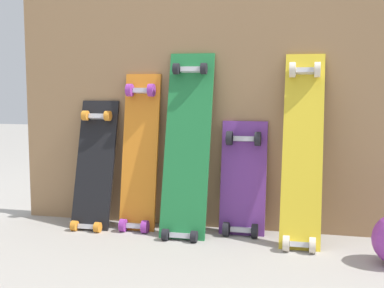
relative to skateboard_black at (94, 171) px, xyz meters
name	(u,v)px	position (x,y,z in m)	size (l,w,h in m)	color
ground_plane	(195,229)	(0.53, 0.07, -0.29)	(12.00, 12.00, 0.00)	#9E9991
plywood_wall_panel	(198,85)	(0.53, 0.14, 0.45)	(1.95, 0.04, 1.48)	#99724C
skateboard_black	(94,171)	(0.00, 0.00, 0.00)	(0.21, 0.26, 0.73)	black
skateboard_orange	(139,158)	(0.24, 0.02, 0.07)	(0.19, 0.22, 0.86)	orange
skateboard_green	(187,151)	(0.50, -0.02, 0.12)	(0.23, 0.31, 0.97)	#1E7238
skateboard_purple	(243,184)	(0.78, 0.05, -0.04)	(0.23, 0.18, 0.62)	#6B338C
skateboard_yellow	(302,156)	(1.06, -0.04, 0.12)	(0.19, 0.35, 0.95)	gold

